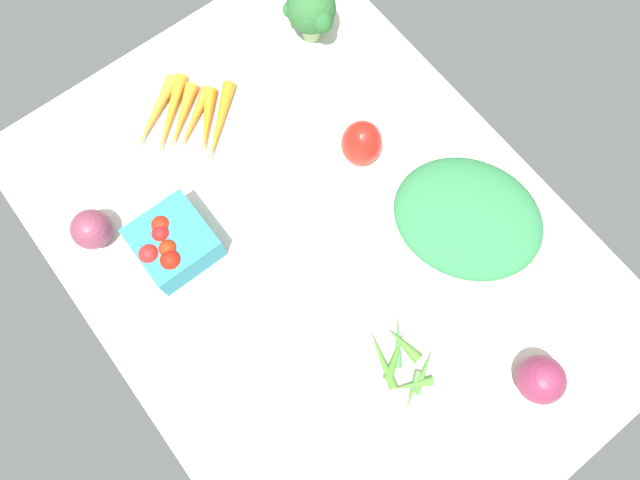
# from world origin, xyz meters

# --- Properties ---
(tablecloth) EXTENTS (1.04, 0.76, 0.02)m
(tablecloth) POSITION_xyz_m (0.00, 0.00, 0.01)
(tablecloth) COLOR silver
(tablecloth) RESTS_ON ground
(berry_basket) EXTENTS (0.12, 0.12, 0.08)m
(berry_basket) POSITION_xyz_m (-0.14, -0.20, 0.06)
(berry_basket) COLOR teal
(berry_basket) RESTS_ON tablecloth
(okra_pile) EXTENTS (0.14, 0.10, 0.02)m
(okra_pile) POSITION_xyz_m (0.23, -0.02, 0.03)
(okra_pile) COLOR #507A3D
(okra_pile) RESTS_ON tablecloth
(bell_pepper_red) EXTENTS (0.08, 0.08, 0.10)m
(bell_pepper_red) POSITION_xyz_m (-0.09, 0.16, 0.07)
(bell_pepper_red) COLOR red
(bell_pepper_red) RESTS_ON tablecloth
(broccoli_head) EXTENTS (0.11, 0.09, 0.12)m
(broccoli_head) POSITION_xyz_m (-0.34, 0.24, 0.10)
(broccoli_head) COLOR #A4C686
(broccoli_head) RESTS_ON tablecloth
(carrot_bunch) EXTENTS (0.20, 0.22, 0.03)m
(carrot_bunch) POSITION_xyz_m (-0.33, -0.05, 0.03)
(carrot_bunch) COLOR orange
(carrot_bunch) RESTS_ON tablecloth
(red_onion_near_basket) EXTENTS (0.07, 0.07, 0.07)m
(red_onion_near_basket) POSITION_xyz_m (-0.24, -0.29, 0.05)
(red_onion_near_basket) COLOR #82364D
(red_onion_near_basket) RESTS_ON tablecloth
(leafy_greens_clump) EXTENTS (0.32, 0.31, 0.07)m
(leafy_greens_clump) POSITION_xyz_m (0.12, 0.21, 0.05)
(leafy_greens_clump) COLOR #318049
(leafy_greens_clump) RESTS_ON tablecloth
(red_onion_center) EXTENTS (0.07, 0.07, 0.07)m
(red_onion_center) POSITION_xyz_m (0.38, 0.12, 0.06)
(red_onion_center) COLOR #802948
(red_onion_center) RESTS_ON tablecloth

